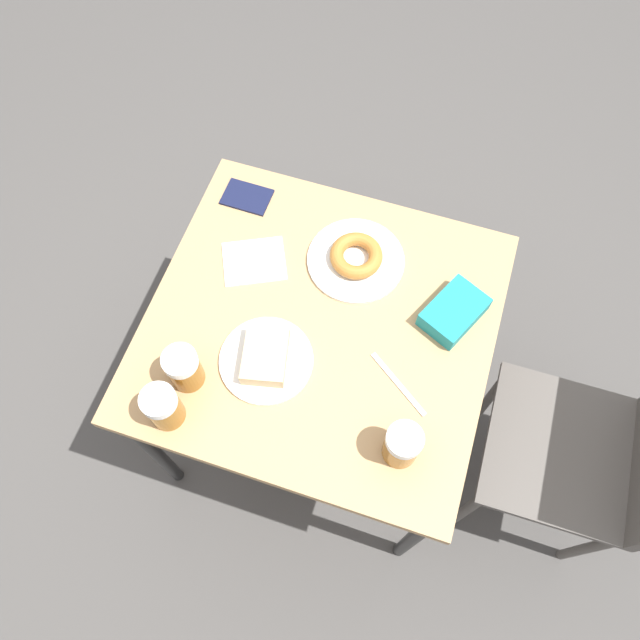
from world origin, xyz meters
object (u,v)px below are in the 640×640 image
object	(u,v)px
chair	(615,455)
napkin_folded	(254,261)
beer_mug_right	(163,407)
beer_mug_left	(402,445)
passport_near_edge	(247,197)
fork	(398,384)
beer_mug_center	(184,368)
blue_pouch	(454,312)
plate_with_donut	(356,258)
plate_with_cake	(266,358)

from	to	relation	value
chair	napkin_folded	size ratio (longest dim) A/B	4.56
chair	beer_mug_right	distance (m)	1.10
beer_mug_left	passport_near_edge	distance (m)	0.78
chair	fork	xyz separation A→B (m)	(0.05, -0.57, 0.17)
napkin_folded	passport_near_edge	xyz separation A→B (m)	(-0.18, -0.09, 0.00)
chair	beer_mug_left	xyz separation A→B (m)	(0.21, -0.52, 0.23)
chair	napkin_folded	bearing A→B (deg)	-99.52
napkin_folded	fork	xyz separation A→B (m)	(0.21, 0.44, -0.00)
beer_mug_center	beer_mug_left	bearing A→B (deg)	88.19
passport_near_edge	chair	bearing A→B (deg)	72.97
fork	beer_mug_right	bearing A→B (deg)	-63.91
beer_mug_left	napkin_folded	bearing A→B (deg)	-126.80
beer_mug_left	napkin_folded	xyz separation A→B (m)	(-0.36, -0.48, -0.06)
passport_near_edge	blue_pouch	xyz separation A→B (m)	(0.18, 0.60, 0.02)
beer_mug_center	blue_pouch	distance (m)	0.65
beer_mug_center	fork	distance (m)	0.49
beer_mug_right	passport_near_edge	world-z (taller)	beer_mug_right
plate_with_donut	beer_mug_center	size ratio (longest dim) A/B	2.09
fork	passport_near_edge	size ratio (longest dim) A/B	1.26
chair	fork	distance (m)	0.59
fork	passport_near_edge	world-z (taller)	passport_near_edge
fork	chair	bearing A→B (deg)	95.31
passport_near_edge	fork	bearing A→B (deg)	53.64
chair	plate_with_donut	xyz separation A→B (m)	(-0.23, -0.75, 0.19)
chair	plate_with_cake	xyz separation A→B (m)	(0.09, -0.88, 0.19)
plate_with_donut	passport_near_edge	world-z (taller)	plate_with_donut
beer_mug_right	chair	bearing A→B (deg)	105.35
plate_with_cake	napkin_folded	size ratio (longest dim) A/B	1.13
chair	napkin_folded	xyz separation A→B (m)	(-0.15, -1.00, 0.17)
chair	plate_with_cake	world-z (taller)	chair
beer_mug_left	beer_mug_center	distance (m)	0.51
plate_with_cake	beer_mug_center	bearing A→B (deg)	-58.96
beer_mug_right	passport_near_edge	size ratio (longest dim) A/B	0.93
plate_with_donut	napkin_folded	size ratio (longest dim) A/B	1.26
beer_mug_left	fork	bearing A→B (deg)	-164.33
plate_with_cake	beer_mug_right	distance (m)	0.26
chair	napkin_folded	world-z (taller)	chair
plate_with_donut	plate_with_cake	bearing A→B (deg)	-20.45
chair	beer_mug_right	xyz separation A→B (m)	(0.29, -1.04, 0.23)
plate_with_donut	beer_mug_right	xyz separation A→B (m)	(0.52, -0.29, 0.04)
beer_mug_left	beer_mug_right	xyz separation A→B (m)	(0.08, -0.52, 0.00)
beer_mug_center	napkin_folded	distance (m)	0.35
beer_mug_left	fork	world-z (taller)	beer_mug_left
blue_pouch	fork	bearing A→B (deg)	-20.85
beer_mug_left	fork	xyz separation A→B (m)	(-0.15, -0.04, -0.06)
napkin_folded	blue_pouch	distance (m)	0.52
beer_mug_center	beer_mug_right	xyz separation A→B (m)	(0.10, -0.01, 0.00)
beer_mug_left	fork	distance (m)	0.17
beer_mug_left	beer_mug_right	world-z (taller)	same
beer_mug_center	blue_pouch	xyz separation A→B (m)	(-0.35, 0.55, -0.03)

